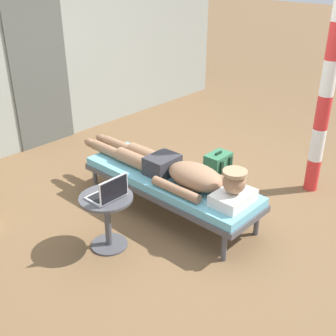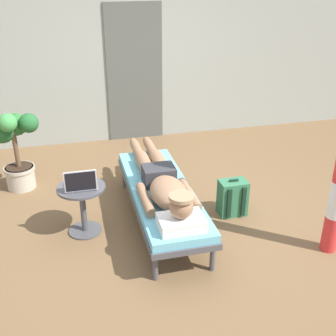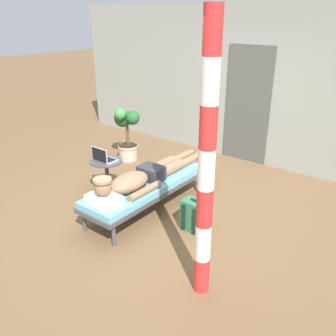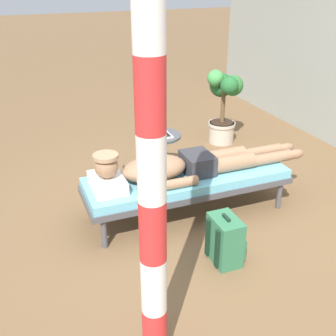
{
  "view_description": "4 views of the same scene",
  "coord_description": "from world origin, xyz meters",
  "px_view_note": "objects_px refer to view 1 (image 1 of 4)",
  "views": [
    {
      "loc": [
        -2.98,
        -2.66,
        2.44
      ],
      "look_at": [
        -0.09,
        0.01,
        0.46
      ],
      "focal_mm": 45.87,
      "sensor_mm": 36.0,
      "label": 1
    },
    {
      "loc": [
        -1.02,
        -3.84,
        2.5
      ],
      "look_at": [
        -0.04,
        0.07,
        0.56
      ],
      "focal_mm": 45.22,
      "sensor_mm": 36.0,
      "label": 2
    },
    {
      "loc": [
        2.77,
        -3.34,
        2.51
      ],
      "look_at": [
        0.04,
        0.13,
        0.6
      ],
      "focal_mm": 38.36,
      "sensor_mm": 36.0,
      "label": 3
    },
    {
      "loc": [
        3.06,
        -1.55,
        2.19
      ],
      "look_at": [
        -0.27,
        -0.23,
        0.46
      ],
      "focal_mm": 44.78,
      "sensor_mm": 36.0,
      "label": 4
    }
  ],
  "objects_px": {
    "person_reclining": "(177,170)",
    "side_table": "(107,213)",
    "lounge_chair": "(170,183)",
    "backpack": "(217,170)",
    "laptop": "(109,193)",
    "porch_post": "(329,78)"
  },
  "relations": [
    {
      "from": "person_reclining",
      "to": "side_table",
      "type": "bearing_deg",
      "value": 171.56
    },
    {
      "from": "lounge_chair",
      "to": "backpack",
      "type": "distance_m",
      "value": 0.81
    },
    {
      "from": "lounge_chair",
      "to": "backpack",
      "type": "xyz_separation_m",
      "value": [
        0.8,
        -0.02,
        -0.15
      ]
    },
    {
      "from": "person_reclining",
      "to": "side_table",
      "type": "xyz_separation_m",
      "value": [
        -0.81,
        0.12,
        -0.16
      ]
    },
    {
      "from": "laptop",
      "to": "backpack",
      "type": "distance_m",
      "value": 1.65
    },
    {
      "from": "backpack",
      "to": "laptop",
      "type": "bearing_deg",
      "value": -179.5
    },
    {
      "from": "laptop",
      "to": "porch_post",
      "type": "distance_m",
      "value": 2.52
    },
    {
      "from": "person_reclining",
      "to": "porch_post",
      "type": "height_order",
      "value": "porch_post"
    },
    {
      "from": "person_reclining",
      "to": "laptop",
      "type": "relative_size",
      "value": 7.0
    },
    {
      "from": "lounge_chair",
      "to": "person_reclining",
      "type": "bearing_deg",
      "value": -90.0
    },
    {
      "from": "side_table",
      "to": "backpack",
      "type": "distance_m",
      "value": 1.61
    },
    {
      "from": "lounge_chair",
      "to": "side_table",
      "type": "height_order",
      "value": "side_table"
    },
    {
      "from": "person_reclining",
      "to": "porch_post",
      "type": "xyz_separation_m",
      "value": [
        1.46,
        -0.76,
        0.77
      ]
    },
    {
      "from": "laptop",
      "to": "porch_post",
      "type": "relative_size",
      "value": 0.12
    },
    {
      "from": "side_table",
      "to": "porch_post",
      "type": "bearing_deg",
      "value": -21.32
    },
    {
      "from": "side_table",
      "to": "backpack",
      "type": "height_order",
      "value": "side_table"
    },
    {
      "from": "side_table",
      "to": "porch_post",
      "type": "relative_size",
      "value": 0.2
    },
    {
      "from": "backpack",
      "to": "lounge_chair",
      "type": "bearing_deg",
      "value": 178.8
    },
    {
      "from": "lounge_chair",
      "to": "porch_post",
      "type": "height_order",
      "value": "porch_post"
    },
    {
      "from": "laptop",
      "to": "side_table",
      "type": "bearing_deg",
      "value": 90.0
    },
    {
      "from": "side_table",
      "to": "backpack",
      "type": "xyz_separation_m",
      "value": [
        1.6,
        -0.04,
        -0.16
      ]
    },
    {
      "from": "side_table",
      "to": "person_reclining",
      "type": "bearing_deg",
      "value": -8.44
    }
  ]
}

